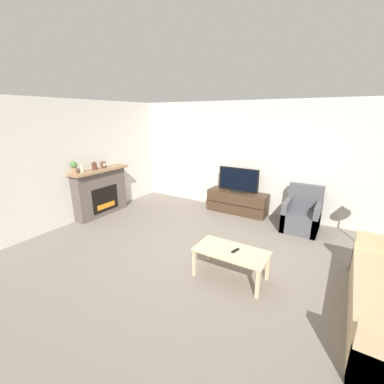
{
  "coord_description": "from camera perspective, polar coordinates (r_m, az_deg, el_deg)",
  "views": [
    {
      "loc": [
        1.83,
        -3.53,
        2.37
      ],
      "look_at": [
        -0.8,
        0.76,
        0.85
      ],
      "focal_mm": 24.0,
      "sensor_mm": 36.0,
      "label": 1
    }
  ],
  "objects": [
    {
      "name": "mantel_vase_left",
      "position": [
        6.2,
        -23.27,
        4.73
      ],
      "size": [
        0.07,
        0.07,
        0.17
      ],
      "color": "beige",
      "rests_on": "fireplace"
    },
    {
      "name": "remote",
      "position": [
        3.9,
        9.62,
        -12.7
      ],
      "size": [
        0.08,
        0.16,
        0.02
      ],
      "rotation": [
        0.0,
        0.0,
        -0.26
      ],
      "color": "black",
      "rests_on": "coffee_table"
    },
    {
      "name": "armchair",
      "position": [
        5.96,
        23.18,
        -4.93
      ],
      "size": [
        0.7,
        0.76,
        0.94
      ],
      "color": "#4C4C51",
      "rests_on": "ground"
    },
    {
      "name": "tv_stand",
      "position": [
        6.54,
        10.02,
        -2.22
      ],
      "size": [
        1.48,
        0.47,
        0.54
      ],
      "color": "#422D1E",
      "rests_on": "ground"
    },
    {
      "name": "wall_back",
      "position": [
        6.43,
        14.72,
        7.13
      ],
      "size": [
        12.0,
        0.06,
        2.7
      ],
      "color": "beige",
      "rests_on": "ground"
    },
    {
      "name": "mantel_vase_centre_left",
      "position": [
        6.39,
        -20.88,
        5.41
      ],
      "size": [
        0.11,
        0.11,
        0.2
      ],
      "color": "#512D23",
      "rests_on": "fireplace"
    },
    {
      "name": "tv",
      "position": [
        6.38,
        10.26,
        2.47
      ],
      "size": [
        1.01,
        0.18,
        0.6
      ],
      "color": "black",
      "rests_on": "tv_stand"
    },
    {
      "name": "wall_left",
      "position": [
        6.37,
        -24.11,
        6.12
      ],
      "size": [
        0.06,
        12.0,
        2.7
      ],
      "color": "beige",
      "rests_on": "ground"
    },
    {
      "name": "fireplace",
      "position": [
        6.61,
        -19.65,
        0.1
      ],
      "size": [
        0.42,
        1.47,
        1.14
      ],
      "color": "#564C47",
      "rests_on": "ground"
    },
    {
      "name": "potted_plant",
      "position": [
        6.08,
        -24.75,
        5.13
      ],
      "size": [
        0.15,
        0.15,
        0.28
      ],
      "color": "#936B4C",
      "rests_on": "fireplace"
    },
    {
      "name": "coffee_table",
      "position": [
        3.95,
        8.68,
        -13.46
      ],
      "size": [
        1.06,
        0.55,
        0.45
      ],
      "color": "#CCB289",
      "rests_on": "ground"
    },
    {
      "name": "mantel_clock",
      "position": [
        6.55,
        -19.1,
        5.73
      ],
      "size": [
        0.08,
        0.11,
        0.15
      ],
      "color": "brown",
      "rests_on": "fireplace"
    },
    {
      "name": "ground_plane",
      "position": [
        4.63,
        3.63,
        -14.04
      ],
      "size": [
        24.0,
        24.0,
        0.0
      ],
      "primitive_type": "plane",
      "color": "slate"
    }
  ]
}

